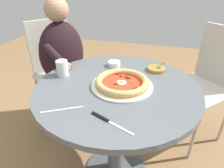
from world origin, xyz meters
TOP-DOWN VIEW (x-y plane):
  - dining_table at (0.00, 0.00)m, footprint 0.89×0.89m
  - pizza_on_plate at (-0.03, -0.00)m, footprint 0.33×0.33m
  - water_glass at (0.34, -0.03)m, footprint 0.07×0.07m
  - steak_knife at (-0.03, 0.29)m, footprint 0.20×0.09m
  - ramekin_capers at (0.08, -0.24)m, footprint 0.08×0.08m
  - olive_pan at (-0.19, -0.25)m, footprint 0.11×0.13m
  - fork_utensil at (0.18, 0.28)m, footprint 0.17×0.10m
  - diner_person at (0.54, -0.38)m, footprint 0.43×0.54m
  - cafe_chair_diner at (0.65, -0.47)m, footprint 0.55×0.55m
  - cafe_chair_spare_near at (-0.57, -0.59)m, footprint 0.57×0.57m

SIDE VIEW (x-z plane):
  - diner_person at x=0.54m, z-range -0.07..1.04m
  - dining_table at x=0.00m, z-range 0.19..0.90m
  - cafe_chair_spare_near at x=-0.57m, z-range 0.09..1.01m
  - cafe_chair_diner at x=0.65m, z-range 0.09..1.01m
  - fork_utensil at x=0.18m, z-range 0.71..0.71m
  - steak_knife at x=-0.03m, z-range 0.71..0.72m
  - olive_pan at x=-0.19m, z-range 0.70..0.74m
  - ramekin_capers at x=0.08m, z-range 0.71..0.74m
  - pizza_on_plate at x=-0.03m, z-range 0.71..0.75m
  - water_glass at x=0.34m, z-range 0.71..0.80m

